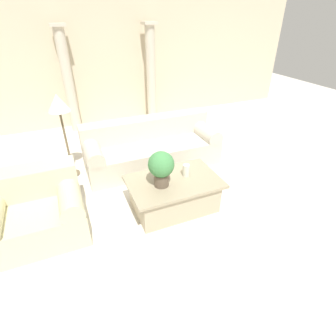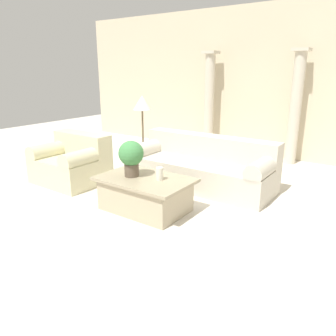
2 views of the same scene
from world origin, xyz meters
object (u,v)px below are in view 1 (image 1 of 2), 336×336
(loveseat, at_px, (35,210))
(sofa_long, at_px, (151,147))
(coffee_table, at_px, (174,194))
(floor_lamp, at_px, (59,108))
(potted_plant, at_px, (161,167))

(loveseat, bearing_deg, sofa_long, 29.87)
(coffee_table, distance_m, floor_lamp, 2.19)
(coffee_table, xyz_separation_m, potted_plant, (-0.20, -0.04, 0.52))
(sofa_long, relative_size, coffee_table, 1.87)
(sofa_long, distance_m, floor_lamp, 1.66)
(potted_plant, bearing_deg, coffee_table, 10.40)
(sofa_long, distance_m, coffee_table, 1.35)
(sofa_long, bearing_deg, loveseat, -150.13)
(potted_plant, xyz_separation_m, floor_lamp, (-1.07, 1.54, 0.44))
(coffee_table, height_order, potted_plant, potted_plant)
(loveseat, height_order, floor_lamp, floor_lamp)
(sofa_long, xyz_separation_m, coffee_table, (-0.14, -1.34, -0.10))
(loveseat, height_order, coffee_table, loveseat)
(potted_plant, height_order, floor_lamp, floor_lamp)
(floor_lamp, bearing_deg, coffee_table, -49.91)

